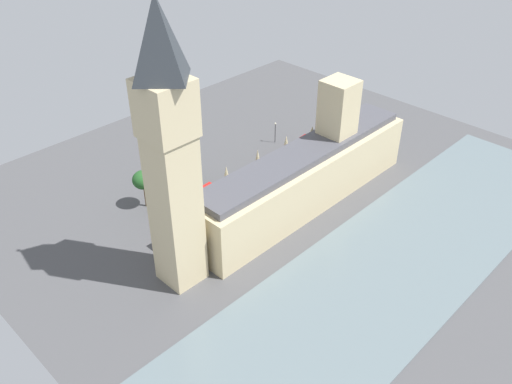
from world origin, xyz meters
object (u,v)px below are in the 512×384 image
object	(u,v)px
clock_tower	(170,150)
plane_tree_opposite_hall	(185,162)
parliament_building	(307,173)
car_black_kerbside	(253,178)
double_decker_bus_near_tower	(297,149)
car_blue_trailing	(236,191)
pedestrian_under_trees	(318,161)
double_decker_bus_corner	(198,201)
plane_tree_far_end	(143,180)
street_lamp_by_river_gate	(275,129)

from	to	relation	value
clock_tower	plane_tree_opposite_hall	bearing A→B (deg)	-40.92
parliament_building	car_black_kerbside	bearing A→B (deg)	10.90
clock_tower	double_decker_bus_near_tower	size ratio (longest dim) A/B	5.25
plane_tree_opposite_hall	car_black_kerbside	bearing A→B (deg)	-127.35
car_black_kerbside	double_decker_bus_near_tower	bearing A→B (deg)	-96.49
car_blue_trailing	pedestrian_under_trees	world-z (taller)	car_blue_trailing
parliament_building	double_decker_bus_near_tower	xyz separation A→B (m)	(14.71, -13.76, -5.21)
double_decker_bus_near_tower	car_blue_trailing	distance (m)	23.84
parliament_building	double_decker_bus_near_tower	world-z (taller)	parliament_building
car_blue_trailing	double_decker_bus_corner	size ratio (longest dim) A/B	0.45
parliament_building	double_decker_bus_near_tower	bearing A→B (deg)	-43.09
car_blue_trailing	plane_tree_opposite_hall	xyz separation A→B (m)	(11.23, 6.21, 6.21)
parliament_building	plane_tree_far_end	size ratio (longest dim) A/B	6.60
parliament_building	double_decker_bus_near_tower	size ratio (longest dim) A/B	5.89
double_decker_bus_corner	plane_tree_far_end	world-z (taller)	plane_tree_far_end
car_black_kerbside	pedestrian_under_trees	xyz separation A→B (m)	(-6.16, -18.32, -0.13)
car_blue_trailing	plane_tree_opposite_hall	distance (m)	14.26
plane_tree_opposite_hall	street_lamp_by_river_gate	distance (m)	32.25
pedestrian_under_trees	plane_tree_far_end	xyz separation A→B (m)	(16.63, 43.60, 6.53)
clock_tower	plane_tree_far_end	distance (m)	34.41
clock_tower	pedestrian_under_trees	distance (m)	60.67
double_decker_bus_near_tower	plane_tree_opposite_hall	xyz separation A→B (m)	(10.39, 29.97, 4.46)
double_decker_bus_near_tower	car_black_kerbside	distance (m)	16.73
car_black_kerbside	car_blue_trailing	bearing A→B (deg)	92.71
parliament_building	car_black_kerbside	world-z (taller)	parliament_building
parliament_building	plane_tree_opposite_hall	size ratio (longest dim) A/B	6.40
double_decker_bus_near_tower	plane_tree_far_end	xyz separation A→B (m)	(10.68, 41.92, 4.64)
double_decker_bus_near_tower	plane_tree_opposite_hall	size ratio (longest dim) A/B	1.09
pedestrian_under_trees	double_decker_bus_corner	bearing A→B (deg)	175.08
clock_tower	double_decker_bus_corner	distance (m)	34.74
parliament_building	double_decker_bus_corner	world-z (taller)	parliament_building
double_decker_bus_corner	pedestrian_under_trees	xyz separation A→B (m)	(-6.68, -36.11, -1.88)
double_decker_bus_corner	plane_tree_opposite_hall	xyz separation A→B (m)	(9.65, -4.45, 4.46)
street_lamp_by_river_gate	plane_tree_opposite_hall	bearing A→B (deg)	89.52
plane_tree_far_end	double_decker_bus_near_tower	bearing A→B (deg)	-104.29
plane_tree_far_end	pedestrian_under_trees	bearing A→B (deg)	-110.87
parliament_building	clock_tower	xyz separation A→B (m)	(0.40, 37.62, 21.11)
pedestrian_under_trees	street_lamp_by_river_gate	bearing A→B (deg)	93.87
car_blue_trailing	plane_tree_far_end	distance (m)	22.43
car_blue_trailing	pedestrian_under_trees	size ratio (longest dim) A/B	2.89
double_decker_bus_near_tower	double_decker_bus_corner	size ratio (longest dim) A/B	1.00
plane_tree_opposite_hall	pedestrian_under_trees	bearing A→B (deg)	-117.30
clock_tower	car_black_kerbside	distance (m)	46.97
pedestrian_under_trees	street_lamp_by_river_gate	xyz separation A→B (m)	(16.07, -0.47, 3.58)
clock_tower	plane_tree_opposite_hall	distance (m)	39.32
plane_tree_far_end	street_lamp_by_river_gate	distance (m)	44.18
clock_tower	car_blue_trailing	distance (m)	41.61
car_black_kerbside	pedestrian_under_trees	distance (m)	19.33
double_decker_bus_near_tower	plane_tree_far_end	world-z (taller)	plane_tree_far_end
double_decker_bus_near_tower	double_decker_bus_corner	world-z (taller)	same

